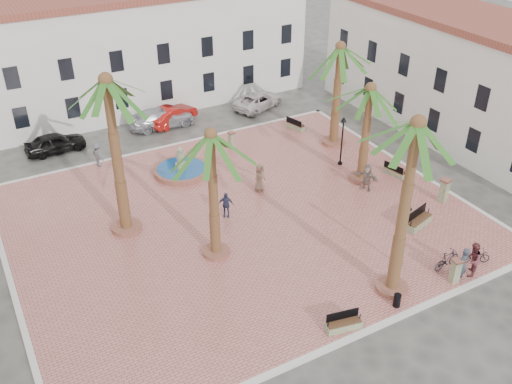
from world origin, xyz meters
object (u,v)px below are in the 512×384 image
Objects in this scene: lamppost_s at (405,223)px; bicycle_b at (447,260)px; palm_nw at (108,98)px; bicycle_a at (476,256)px; cyclist_b at (473,259)px; cyclist_a at (462,264)px; pedestrian_east at (367,177)px; car_red at (172,115)px; car_silver at (162,118)px; bollard_e at (444,190)px; bench_s at (344,324)px; car_black at (55,143)px; palm_sw at (211,149)px; palm_e at (369,100)px; pedestrian_fountain_a at (260,177)px; lamppost_e at (343,132)px; bench_ne at (295,126)px; bench_e at (395,172)px; car_white at (258,100)px; palm_s at (415,143)px; fountain at (181,169)px; bollard_se at (456,270)px; bollard_n at (232,140)px; bench_se at (419,222)px; pedestrian_fountain_b at (226,205)px; pedestrian_north at (98,155)px; litter_bin at (397,300)px.

lamppost_s is 3.18m from bicycle_b.
bicycle_a is at bearing -38.14° from palm_nw.
cyclist_b is at bearing -41.39° from palm_nw.
palm_nw is at bearing -62.85° from cyclist_a.
car_red is (-6.93, 15.90, -0.31)m from pedestrian_east.
pedestrian_east is at bearing -151.55° from car_silver.
palm_nw is at bearing 138.91° from lamppost_s.
bollard_e is 0.30× the size of car_silver.
bicycle_a is 8.80m from pedestrian_east.
car_black is (-7.49, 24.67, 0.32)m from bench_s.
bicycle_a is (11.65, -7.37, -5.93)m from palm_sw.
pedestrian_fountain_a is at bearing 162.67° from palm_e.
bicycle_b is (-0.66, 0.99, -0.44)m from cyclist_b.
cyclist_a is at bearing -34.20° from cyclist_b.
car_silver is (3.45, 17.12, -5.72)m from palm_sw.
car_red is at bearing 121.43° from lamppost_e.
car_silver is at bearing 42.30° from bench_ne.
lamppost_s is at bearing 49.84° from bicycle_b.
cyclist_b is 1.09× the size of bicycle_b.
lamppost_s reaches higher than bench_e.
cyclist_a is (-1.97, -12.94, -1.46)m from lamppost_e.
palm_sw is at bearing 117.94° from bench_ne.
palm_nw is 6.00m from palm_sw.
palm_sw is at bearing 86.36° from bench_e.
palm_s is at bearing 145.22° from car_white.
palm_s is at bearing -114.92° from lamppost_e.
bench_s is 25.29m from car_red.
fountain is 18.80m from bollard_se.
pedestrian_fountain_a is at bearing 159.99° from car_red.
palm_sw is at bearing 83.66° from bicycle_a.
bench_s is 19.15m from bollard_n.
pedestrian_east is at bearing 159.46° from bench_ne.
bollard_se is 0.77× the size of bicycle_b.
bench_se is 1.11× the size of cyclist_a.
palm_sw is 4.66× the size of pedestrian_fountain_b.
pedestrian_north reaches higher than bollard_e.
pedestrian_fountain_a is (2.66, 12.56, 0.68)m from bench_s.
palm_s reaches higher than litter_bin.
bollard_n is (9.97, 6.29, -7.40)m from palm_nw.
fountain reaches higher than pedestrian_fountain_a.
palm_nw reaches higher than pedestrian_north.
car_red is at bearing 72.28° from fountain.
car_black is (-6.64, 7.55, 0.31)m from fountain.
palm_nw is 13.92m from bollard_n.
palm_sw is 13.81m from cyclist_a.
bench_s is 0.45× the size of lamppost_s.
car_silver is at bearing 65.90° from car_white.
car_white is (2.00, 23.68, -0.01)m from bicycle_b.
litter_bin is at bearing -53.30° from palm_nw.
lamppost_s is at bearing -166.53° from pedestrian_north.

